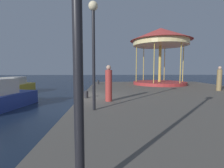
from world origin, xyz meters
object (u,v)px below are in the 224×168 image
object	(u,v)px
carousel	(160,42)
person_by_the_water	(219,79)
bollard_south	(98,82)
motorboat_yellow	(13,87)
person_far_corner	(109,84)
lamp_post_mid_promenade	(93,36)
motorboat_blue	(0,98)
bollard_center	(86,94)

from	to	relation	value
carousel	person_by_the_water	distance (m)	6.91
carousel	bollard_south	size ratio (longest dim) A/B	15.66
motorboat_yellow	person_far_corner	xyz separation A→B (m)	(9.40, -8.36, 1.04)
carousel	person_by_the_water	bearing A→B (deg)	-61.34
carousel	bollard_south	world-z (taller)	carousel
lamp_post_mid_promenade	person_by_the_water	bearing A→B (deg)	32.18
motorboat_blue	motorboat_yellow	xyz separation A→B (m)	(-2.76, 6.38, -0.06)
person_by_the_water	carousel	bearing A→B (deg)	118.66
bollard_center	lamp_post_mid_promenade	bearing A→B (deg)	-76.85
lamp_post_mid_promenade	person_by_the_water	xyz separation A→B (m)	(8.96, 5.64, -2.01)
motorboat_yellow	carousel	xyz separation A→B (m)	(14.91, 0.68, 4.58)
person_far_corner	person_by_the_water	distance (m)	9.19
bollard_south	bollard_center	world-z (taller)	same
motorboat_blue	bollard_south	world-z (taller)	motorboat_blue
carousel	motorboat_yellow	bearing A→B (deg)	-177.37
motorboat_yellow	person_by_the_water	distance (m)	18.35
carousel	person_far_corner	bearing A→B (deg)	-121.33
bollard_south	bollard_center	bearing A→B (deg)	-91.72
motorboat_yellow	bollard_south	bearing A→B (deg)	8.28
bollard_south	person_by_the_water	xyz separation A→B (m)	(9.35, -5.75, 0.66)
motorboat_blue	lamp_post_mid_promenade	xyz separation A→B (m)	(6.04, -3.78, 2.99)
motorboat_blue	motorboat_yellow	size ratio (longest dim) A/B	0.86
motorboat_yellow	bollard_south	size ratio (longest dim) A/B	13.45
bollard_center	person_by_the_water	bearing A→B (deg)	16.45
lamp_post_mid_promenade	bollard_center	bearing A→B (deg)	103.15
motorboat_blue	carousel	size ratio (longest dim) A/B	0.74
motorboat_blue	bollard_center	bearing A→B (deg)	-10.38
carousel	person_far_corner	world-z (taller)	carousel
bollard_south	person_far_corner	bearing A→B (deg)	-84.02
bollard_south	carousel	bearing A→B (deg)	-4.73
motorboat_blue	lamp_post_mid_promenade	world-z (taller)	lamp_post_mid_promenade
bollard_center	person_by_the_water	distance (m)	10.04
bollard_center	person_by_the_water	world-z (taller)	person_by_the_water
motorboat_yellow	lamp_post_mid_promenade	distance (m)	13.78
motorboat_yellow	bollard_center	world-z (taller)	motorboat_yellow
person_far_corner	person_by_the_water	bearing A→B (deg)	24.66
motorboat_blue	carousel	bearing A→B (deg)	30.16
bollard_south	motorboat_yellow	bearing A→B (deg)	-171.72
carousel	bollard_center	distance (m)	11.32
bollard_south	motorboat_blue	bearing A→B (deg)	-126.60
carousel	person_far_corner	xyz separation A→B (m)	(-5.50, -9.04, -3.54)
motorboat_blue	person_by_the_water	world-z (taller)	person_by_the_water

